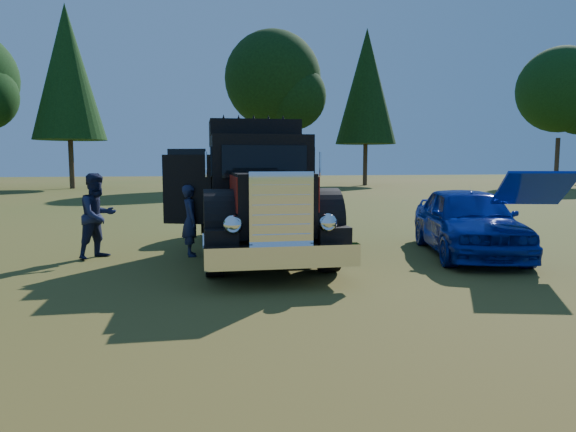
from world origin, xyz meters
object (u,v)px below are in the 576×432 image
Objects in this scene: hotrod_coupe at (468,220)px; spectator_near at (191,221)px; diamond_t_truck at (258,197)px; spectator_far at (98,216)px.

hotrod_coupe is 3.03× the size of spectator_near.
hotrod_coupe is at bearing -11.28° from diamond_t_truck.
hotrod_coupe is 2.61× the size of spectator_far.
spectator_near is at bearing 171.56° from hotrod_coupe.
hotrod_coupe is at bearing -55.06° from spectator_far.
hotrod_coupe reaches higher than spectator_far.
diamond_t_truck reaches higher than hotrod_coupe.
hotrod_coupe is 8.03m from spectator_far.
spectator_far is at bearing 172.84° from hotrod_coupe.
diamond_t_truck is 1.52× the size of hotrod_coupe.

